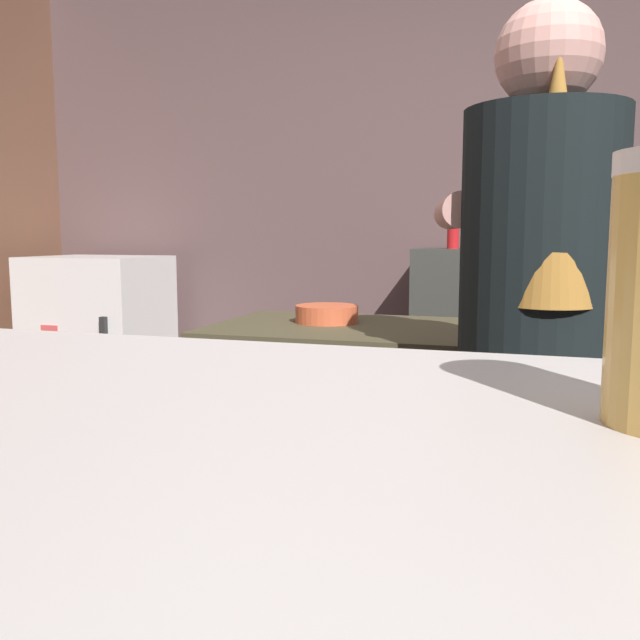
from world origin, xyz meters
name	(u,v)px	position (x,y,z in m)	size (l,w,h in m)	color
wall_back	(485,202)	(0.00, 2.20, 1.35)	(5.20, 0.10, 2.70)	brown
prep_counter	(565,491)	(0.35, 0.58, 0.45)	(2.10, 0.60, 0.91)	#47412B
back_shelf	(493,365)	(0.08, 1.92, 0.56)	(0.76, 0.36, 1.12)	#3B3C38
mini_fridge	(100,353)	(-2.02, 1.75, 0.53)	(0.67, 0.58, 1.07)	white
bartender	(538,337)	(0.25, 0.12, 0.96)	(0.47, 0.54, 1.66)	#24273E
mixing_bowl	(327,314)	(-0.37, 0.62, 0.93)	(0.20, 0.20, 0.05)	#D05935
bottle_soy	(503,234)	(0.10, 1.91, 1.19)	(0.06, 0.06, 0.18)	#538937
bottle_vinegar	(534,233)	(0.24, 1.97, 1.19)	(0.05, 0.05, 0.19)	red
bottle_olive_oil	(475,232)	(-0.02, 1.86, 1.19)	(0.06, 0.06, 0.20)	#D0CE78
bottle_hot_sauce	(453,229)	(-0.12, 1.85, 1.21)	(0.06, 0.06, 0.23)	red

